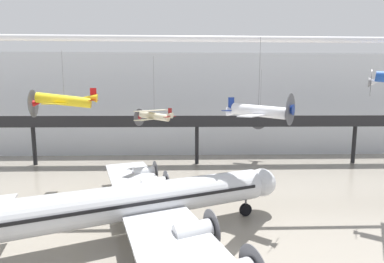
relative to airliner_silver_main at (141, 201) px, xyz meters
The scene contains 9 objects.
ground_plane 7.57m from the airliner_silver_main, 25.87° to the right, with size 260.00×260.00×0.00m, color gray.
hangar_back_wall 36.94m from the airliner_silver_main, 80.23° to the left, with size 140.00×3.00×22.03m.
mezzanine_walkway 26.24m from the airliner_silver_main, 76.29° to the left, with size 110.00×3.20×9.33m.
ceiling_truss_beam 16.85m from the airliner_silver_main, 39.22° to the left, with size 120.00×0.60×0.60m.
airliner_silver_main is the anchor object (origin of this frame).
suspended_plane_white_twin 13.53m from the airliner_silver_main, 13.11° to the left, with size 6.60×7.06×7.99m.
suspended_plane_yellow_lowwing 16.77m from the airliner_silver_main, 137.29° to the left, with size 7.61×9.22×7.83m.
suspended_plane_cream_biplane 14.48m from the airliner_silver_main, 91.12° to the left, with size 5.72×6.44×9.26m.
suspended_plane_silver_racer 32.80m from the airliner_silver_main, 55.82° to the left, with size 7.67×6.63×10.86m.
Camera 1 is at (-2.28, -18.61, 12.04)m, focal length 24.00 mm.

